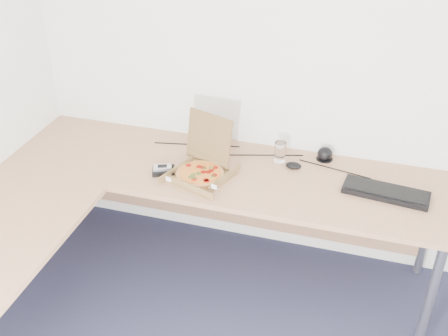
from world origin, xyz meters
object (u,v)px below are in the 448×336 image
(wallet, at_px, (164,171))
(drinking_glass, at_px, (280,152))
(pizza_box, at_px, (201,170))
(keyboard, at_px, (386,192))
(desk, at_px, (139,206))

(wallet, bearing_deg, drinking_glass, 6.86)
(pizza_box, distance_m, keyboard, 1.01)
(drinking_glass, relative_size, wallet, 0.98)
(pizza_box, xyz_separation_m, drinking_glass, (0.39, 0.29, 0.02))
(pizza_box, distance_m, wallet, 0.22)
(keyboard, xyz_separation_m, wallet, (-1.21, -0.13, -0.00))
(desk, xyz_separation_m, drinking_glass, (0.62, 0.62, 0.09))
(pizza_box, xyz_separation_m, keyboard, (1.00, 0.10, -0.02))
(pizza_box, bearing_deg, wallet, -153.77)
(keyboard, distance_m, wallet, 1.22)
(desk, height_order, pizza_box, pizza_box)
(keyboard, bearing_deg, drinking_glass, 169.98)
(wallet, bearing_deg, desk, -113.83)
(drinking_glass, bearing_deg, desk, -135.29)
(pizza_box, relative_size, keyboard, 0.77)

